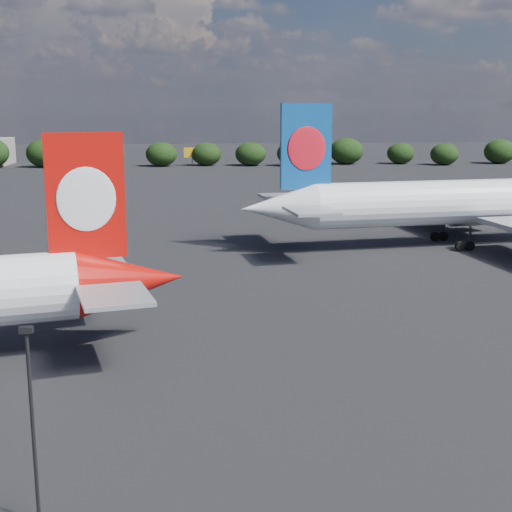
{
  "coord_description": "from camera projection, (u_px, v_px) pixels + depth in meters",
  "views": [
    {
      "loc": [
        11.83,
        -34.44,
        17.89
      ],
      "look_at": [
        16.0,
        12.0,
        8.0
      ],
      "focal_mm": 50.0,
      "sensor_mm": 36.0,
      "label": 1
    }
  ],
  "objects": [
    {
      "name": "ground",
      "position": [
        104.0,
        243.0,
        94.69
      ],
      "size": [
        500.0,
        500.0,
        0.0
      ],
      "primitive_type": "plane",
      "color": "black",
      "rests_on": "ground"
    },
    {
      "name": "china_southern_airliner",
      "position": [
        461.0,
        203.0,
        91.62
      ],
      "size": [
        55.59,
        53.0,
        18.14
      ],
      "color": "white",
      "rests_on": "ground"
    },
    {
      "name": "horizon_treeline",
      "position": [
        193.0,
        154.0,
        212.75
      ],
      "size": [
        204.23,
        14.14,
        8.62
      ],
      "color": "black",
      "rests_on": "ground"
    },
    {
      "name": "apron_lamp_post",
      "position": [
        32.0,
        414.0,
        30.07
      ],
      "size": [
        0.55,
        0.3,
        8.97
      ],
      "color": "black",
      "rests_on": "ground"
    },
    {
      "name": "billboard_yellow",
      "position": [
        192.0,
        153.0,
        213.81
      ],
      "size": [
        5.0,
        0.3,
        5.5
      ],
      "color": "gold",
      "rests_on": "ground"
    },
    {
      "name": "highway_sign",
      "position": [
        88.0,
        157.0,
        205.49
      ],
      "size": [
        6.0,
        0.3,
        4.5
      ],
      "color": "#125E24",
      "rests_on": "ground"
    }
  ]
}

